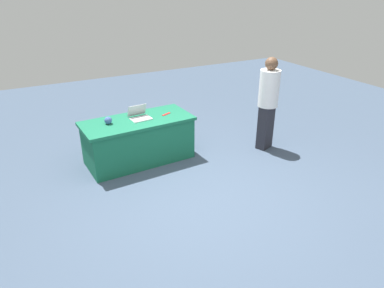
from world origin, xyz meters
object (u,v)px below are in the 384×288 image
at_px(table_foreground, 139,140).
at_px(scissors_red, 166,114).
at_px(laptop_silver, 140,116).
at_px(yarn_ball, 108,120).
at_px(person_attendee_browsing, 268,100).

height_order(table_foreground, scissors_red, scissors_red).
bearing_deg(laptop_silver, yarn_ball, -4.87).
bearing_deg(yarn_ball, laptop_silver, 179.45).
bearing_deg(person_attendee_browsing, table_foreground, 143.90).
bearing_deg(scissors_red, table_foreground, -24.87).
relative_size(table_foreground, laptop_silver, 5.32).
distance_m(person_attendee_browsing, yarn_ball, 2.68).
xyz_separation_m(yarn_ball, scissors_red, (-0.97, 0.03, -0.05)).
height_order(person_attendee_browsing, yarn_ball, person_attendee_browsing).
xyz_separation_m(person_attendee_browsing, scissors_red, (1.64, -0.59, -0.17)).
distance_m(table_foreground, scissors_red, 0.63).
relative_size(laptop_silver, scissors_red, 1.88).
distance_m(table_foreground, laptop_silver, 0.41).
bearing_deg(scissors_red, laptop_silver, -28.67).
relative_size(person_attendee_browsing, laptop_silver, 4.80).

